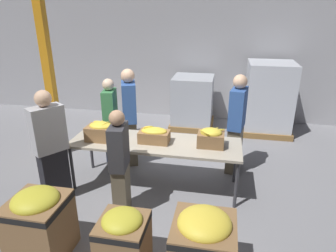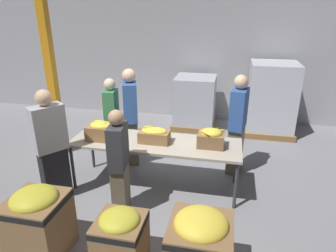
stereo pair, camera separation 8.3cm
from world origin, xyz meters
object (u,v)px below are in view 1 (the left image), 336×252
Objects in this scene: volunteer_0 at (236,125)px; support_pillar at (46,52)px; volunteer_4 at (130,118)px; pallet_stack_1 at (193,102)px; sorting_table at (155,145)px; volunteer_3 at (120,165)px; donation_bin_2 at (203,246)px; banana_box_1 at (154,135)px; volunteer_2 at (111,120)px; banana_box_2 at (211,137)px; donation_bin_0 at (40,222)px; banana_box_0 at (101,131)px; donation_bin_1 at (123,239)px; volunteer_1 at (51,148)px; pallet_stack_0 at (268,98)px.

volunteer_0 is 0.43× the size of support_pillar.
pallet_stack_1 is (0.91, 2.07, -0.27)m from volunteer_4.
volunteer_3 is (-0.31, -0.76, 0.03)m from sorting_table.
donation_bin_2 is at bearing -135.19° from volunteer_3.
banana_box_1 is 1.48m from volunteer_0.
sorting_table is 1.30m from volunteer_2.
banana_box_2 is 2.85m from pallet_stack_1.
donation_bin_2 is (1.86, 0.00, -0.01)m from donation_bin_0.
banana_box_0 reaches higher than donation_bin_2.
banana_box_2 is 0.48× the size of donation_bin_2.
donation_bin_2 is (0.87, 0.00, 0.06)m from donation_bin_1.
banana_box_1 is 0.27× the size of volunteer_1.
volunteer_1 reaches higher than banana_box_0.
volunteer_4 reaches higher than banana_box_1.
volunteer_2 is at bearing -0.10° from support_pillar.
banana_box_1 is 2.83m from pallet_stack_1.
support_pillar reaches higher than banana_box_0.
volunteer_4 reaches higher than pallet_stack_1.
support_pillar is at bearing 141.07° from donation_bin_2.
donation_bin_0 is 1.19× the size of donation_bin_1.
volunteer_1 is at bearing -50.93° from volunteer_0.
support_pillar is (-0.78, 1.43, 1.15)m from volunteer_1.
sorting_table is 5.82× the size of banana_box_0.
donation_bin_0 is (-2.21, -2.46, -0.41)m from volunteer_0.
pallet_stack_1 reaches higher than donation_bin_2.
pallet_stack_1 reaches higher than banana_box_0.
volunteer_3 is (-1.56, -1.52, -0.10)m from volunteer_0.
volunteer_3 is at bearing -112.17° from sorting_table.
donation_bin_0 is (-0.95, -1.68, -0.45)m from banana_box_1.
pallet_stack_1 is (-0.98, 2.03, -0.26)m from volunteer_0.
donation_bin_0 is 5.39m from pallet_stack_0.
donation_bin_0 is at bearing -63.99° from support_pillar.
volunteer_3 is at bearing -146.42° from banana_box_2.
volunteer_4 reaches higher than banana_box_2.
sorting_table is at bearing 118.13° from donation_bin_2.
support_pillar reaches higher than banana_box_2.
volunteer_1 reaches higher than donation_bin_1.
banana_box_1 reaches higher than sorting_table.
volunteer_2 is 1.86× the size of donation_bin_2.
banana_box_2 is 0.26× the size of volunteer_2.
volunteer_3 is at bearing -99.30° from pallet_stack_1.
banana_box_1 is 1.31m from volunteer_2.
volunteer_4 is at bearing 122.59° from donation_bin_2.
banana_box_2 is at bearing 45.54° from volunteer_4.
volunteer_3 is 0.38× the size of support_pillar.
volunteer_2 is at bearing 113.37° from donation_bin_1.
volunteer_0 is 2.17m from pallet_stack_0.
pallet_stack_1 is (-0.63, 4.48, 0.16)m from donation_bin_2.
volunteer_1 is (-0.54, -0.56, -0.08)m from banana_box_0.
volunteer_2 is at bearing 21.20° from volunteer_1.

